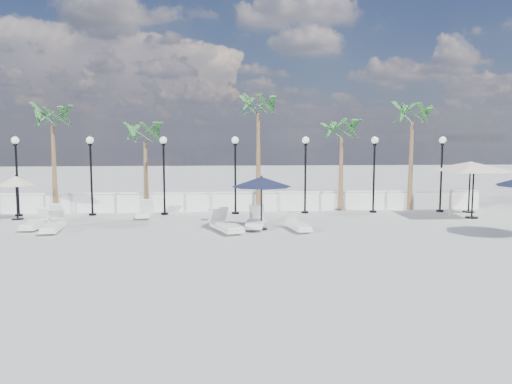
{
  "coord_description": "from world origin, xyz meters",
  "views": [
    {
      "loc": [
        -0.67,
        -18.13,
        3.76
      ],
      "look_at": [
        0.76,
        2.7,
        1.5
      ],
      "focal_mm": 35.0,
      "sensor_mm": 36.0,
      "label": 1
    }
  ],
  "objects": [
    {
      "name": "lamppost_1",
      "position": [
        -7.0,
        6.5,
        2.49
      ],
      "size": [
        0.36,
        0.36,
        3.84
      ],
      "color": "black",
      "rests_on": "ground"
    },
    {
      "name": "palm_1",
      "position": [
        -4.5,
        7.3,
        3.75
      ],
      "size": [
        2.6,
        2.6,
        4.7
      ],
      "color": "brown",
      "rests_on": "ground"
    },
    {
      "name": "parasol_cream_sq_b",
      "position": [
        11.86,
        6.2,
        2.57
      ],
      "size": [
        5.54,
        5.54,
        2.78
      ],
      "color": "black",
      "rests_on": "ground"
    },
    {
      "name": "side_table_1",
      "position": [
        -1.1,
        4.59,
        0.3
      ],
      "size": [
        0.52,
        0.52,
        0.5
      ],
      "color": "silver",
      "rests_on": "ground"
    },
    {
      "name": "lounger_5",
      "position": [
        0.72,
        2.46,
        0.27
      ],
      "size": [
        1.01,
        2.21,
        0.8
      ],
      "rotation": [
        0.0,
        0.0,
        -0.15
      ],
      "color": "silver",
      "rests_on": "ground"
    },
    {
      "name": "lamppost_2",
      "position": [
        -3.5,
        6.5,
        2.49
      ],
      "size": [
        0.36,
        0.36,
        3.84
      ],
      "color": "black",
      "rests_on": "ground"
    },
    {
      "name": "parasol_cream_sq_a",
      "position": [
        11.11,
        4.4,
        2.6
      ],
      "size": [
        5.71,
        5.71,
        2.8
      ],
      "color": "black",
      "rests_on": "ground"
    },
    {
      "name": "lamppost_5",
      "position": [
        7.0,
        6.5,
        2.49
      ],
      "size": [
        0.36,
        0.36,
        3.84
      ],
      "color": "black",
      "rests_on": "ground"
    },
    {
      "name": "side_table_2",
      "position": [
        1.22,
        4.01,
        0.27
      ],
      "size": [
        0.46,
        0.46,
        0.45
      ],
      "color": "silver",
      "rests_on": "ground"
    },
    {
      "name": "lounger_2",
      "position": [
        -7.47,
        2.16,
        0.25
      ],
      "size": [
        0.82,
        2.02,
        0.74
      ],
      "rotation": [
        0.0,
        0.0,
        0.09
      ],
      "color": "silver",
      "rests_on": "ground"
    },
    {
      "name": "lounger_3",
      "position": [
        -4.31,
        5.65,
        0.24
      ],
      "size": [
        0.63,
        1.9,
        0.71
      ],
      "rotation": [
        0.0,
        0.0,
        -0.01
      ],
      "color": "silver",
      "rests_on": "ground"
    },
    {
      "name": "palm_4",
      "position": [
        9.2,
        7.3,
        4.73
      ],
      "size": [
        2.6,
        2.6,
        5.7
      ],
      "color": "brown",
      "rests_on": "ground"
    },
    {
      "name": "ground",
      "position": [
        0.0,
        0.0,
        0.0
      ],
      "size": [
        100.0,
        100.0,
        0.0
      ],
      "primitive_type": "plane",
      "color": "#A6A6A1",
      "rests_on": "ground"
    },
    {
      "name": "side_table_0",
      "position": [
        -7.47,
        2.72,
        0.29
      ],
      "size": [
        0.5,
        0.5,
        0.48
      ],
      "color": "silver",
      "rests_on": "ground"
    },
    {
      "name": "palm_3",
      "position": [
        5.5,
        7.3,
        3.95
      ],
      "size": [
        2.6,
        2.6,
        4.9
      ],
      "color": "brown",
      "rests_on": "ground"
    },
    {
      "name": "parasol_navy_mid",
      "position": [
        0.95,
        2.14,
        1.97
      ],
      "size": [
        2.5,
        2.5,
        2.24
      ],
      "color": "black",
      "rests_on": "ground"
    },
    {
      "name": "lounger_6",
      "position": [
        2.43,
        1.79,
        0.23
      ],
      "size": [
        0.91,
        1.91,
        0.69
      ],
      "rotation": [
        0.0,
        0.0,
        0.18
      ],
      "color": "silver",
      "rests_on": "ground"
    },
    {
      "name": "lamppost_3",
      "position": [
        0.0,
        6.5,
        2.49
      ],
      "size": [
        0.36,
        0.36,
        3.84
      ],
      "color": "black",
      "rests_on": "ground"
    },
    {
      "name": "palm_2",
      "position": [
        1.2,
        7.3,
        5.12
      ],
      "size": [
        2.6,
        2.6,
        6.1
      ],
      "color": "brown",
      "rests_on": "ground"
    },
    {
      "name": "lounger_4",
      "position": [
        -0.5,
        1.69,
        0.27
      ],
      "size": [
        1.42,
        2.28,
        0.81
      ],
      "rotation": [
        0.0,
        0.0,
        0.36
      ],
      "color": "silver",
      "rests_on": "ground"
    },
    {
      "name": "parasol_cream_small",
      "position": [
        -10.14,
        5.45,
        1.77
      ],
      "size": [
        1.69,
        1.69,
        2.07
      ],
      "color": "black",
      "rests_on": "ground"
    },
    {
      "name": "lamppost_0",
      "position": [
        -10.5,
        6.5,
        2.49
      ],
      "size": [
        0.36,
        0.36,
        3.84
      ],
      "color": "black",
      "rests_on": "ground"
    },
    {
      "name": "lamppost_6",
      "position": [
        10.5,
        6.5,
        2.49
      ],
      "size": [
        0.36,
        0.36,
        3.84
      ],
      "color": "black",
      "rests_on": "ground"
    },
    {
      "name": "lounger_0",
      "position": [
        -8.34,
        2.88,
        0.24
      ],
      "size": [
        0.87,
        2.0,
        0.72
      ],
      "rotation": [
        0.0,
        0.0,
        -0.13
      ],
      "color": "silver",
      "rests_on": "ground"
    },
    {
      "name": "palm_0",
      "position": [
        -9.0,
        7.3,
        4.53
      ],
      "size": [
        2.6,
        2.6,
        5.5
      ],
      "color": "brown",
      "rests_on": "ground"
    },
    {
      "name": "lamppost_4",
      "position": [
        3.5,
        6.5,
        2.49
      ],
      "size": [
        0.36,
        0.36,
        3.84
      ],
      "color": "black",
      "rests_on": "ground"
    },
    {
      "name": "balustrade",
      "position": [
        0.0,
        7.5,
        0.47
      ],
      "size": [
        26.0,
        0.3,
        1.01
      ],
      "color": "silver",
      "rests_on": "ground"
    },
    {
      "name": "lounger_1",
      "position": [
        -8.34,
        4.16,
        0.24
      ],
      "size": [
        1.17,
        2.03,
        0.72
      ],
      "rotation": [
        0.0,
        0.0,
        -0.31
      ],
      "color": "silver",
      "rests_on": "ground"
    }
  ]
}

